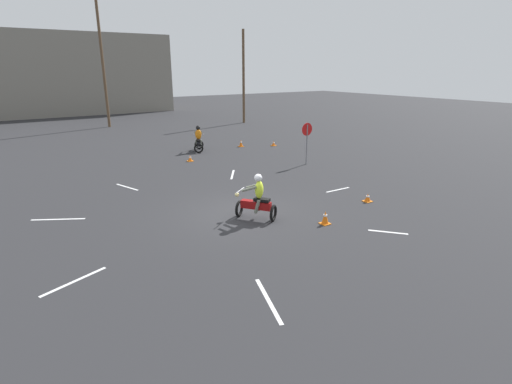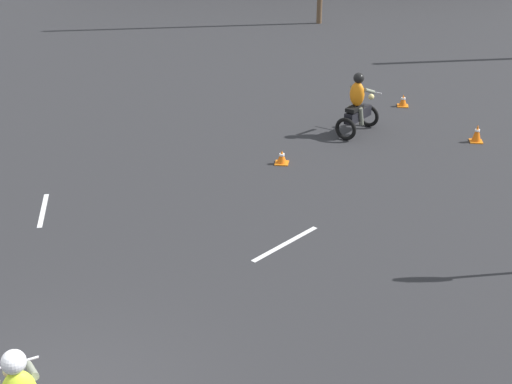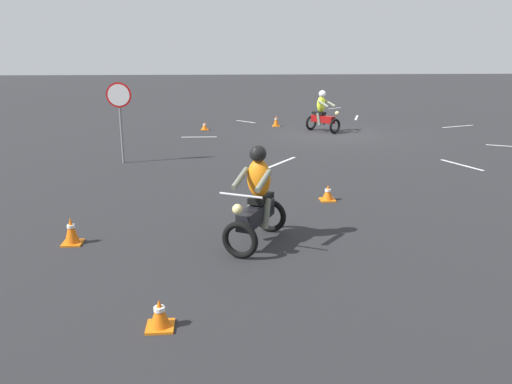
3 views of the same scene
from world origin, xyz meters
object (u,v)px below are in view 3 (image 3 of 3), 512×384
at_px(motorcycle_rider_background, 257,202).
at_px(stop_sign, 120,106).
at_px(traffic_cone_near_right, 276,121).
at_px(motorcycle_rider_foreground, 322,114).
at_px(traffic_cone_near_left, 71,231).
at_px(traffic_cone_mid_left, 205,126).
at_px(traffic_cone_mid_center, 328,193).
at_px(traffic_cone_far_center, 160,314).

bearing_deg(motorcycle_rider_background, stop_sign, -36.43).
xyz_separation_m(motorcycle_rider_background, traffic_cone_near_right, (-1.99, -13.90, -0.50)).
xyz_separation_m(motorcycle_rider_foreground, traffic_cone_near_left, (6.74, 11.96, -0.50)).
bearing_deg(stop_sign, motorcycle_rider_foreground, -141.88).
xyz_separation_m(stop_sign, traffic_cone_near_left, (-0.27, 6.46, -1.41)).
distance_m(traffic_cone_near_left, traffic_cone_near_right, 14.59).
xyz_separation_m(stop_sign, traffic_cone_near_right, (-5.33, -7.22, -1.40)).
xyz_separation_m(traffic_cone_near_right, traffic_cone_mid_left, (3.10, 0.83, -0.07)).
bearing_deg(traffic_cone_near_right, traffic_cone_near_left, 69.70).
bearing_deg(motorcycle_rider_background, traffic_cone_mid_center, -98.91).
xyz_separation_m(stop_sign, traffic_cone_mid_center, (-5.08, 4.28, -1.47)).
bearing_deg(traffic_cone_near_right, traffic_cone_mid_center, 88.72).
bearing_deg(traffic_cone_far_center, motorcycle_rider_background, -117.39).
height_order(traffic_cone_near_right, traffic_cone_mid_center, traffic_cone_near_right).
height_order(traffic_cone_near_left, traffic_cone_near_right, traffic_cone_near_right).
relative_size(traffic_cone_mid_center, traffic_cone_mid_left, 1.03).
height_order(motorcycle_rider_background, traffic_cone_far_center, motorcycle_rider_background).
xyz_separation_m(traffic_cone_near_right, traffic_cone_far_center, (3.33, 16.48, -0.06)).
relative_size(stop_sign, traffic_cone_near_right, 4.83).
height_order(motorcycle_rider_foreground, stop_sign, stop_sign).
xyz_separation_m(motorcycle_rider_background, traffic_cone_mid_center, (-1.73, -2.40, -0.56)).
height_order(traffic_cone_near_right, traffic_cone_far_center, traffic_cone_near_right).
distance_m(motorcycle_rider_foreground, traffic_cone_mid_left, 4.89).
relative_size(traffic_cone_near_left, traffic_cone_near_right, 0.98).
bearing_deg(motorcycle_rider_background, traffic_cone_far_center, 89.61).
distance_m(stop_sign, traffic_cone_near_right, 9.08).
xyz_separation_m(stop_sign, traffic_cone_far_center, (-2.01, 9.26, -1.46)).
relative_size(motorcycle_rider_foreground, stop_sign, 0.72).
bearing_deg(motorcycle_rider_foreground, traffic_cone_mid_center, 43.20).
bearing_deg(traffic_cone_mid_center, traffic_cone_near_left, 24.39).
distance_m(traffic_cone_near_right, traffic_cone_mid_center, 11.51).
distance_m(motorcycle_rider_background, traffic_cone_mid_left, 13.13).
height_order(stop_sign, traffic_cone_mid_center, stop_sign).
relative_size(motorcycle_rider_background, traffic_cone_mid_center, 4.90).
bearing_deg(stop_sign, traffic_cone_near_left, 92.41).
bearing_deg(motorcycle_rider_foreground, stop_sign, 2.51).
distance_m(motorcycle_rider_foreground, traffic_cone_near_right, 2.45).
height_order(motorcycle_rider_background, traffic_cone_near_left, motorcycle_rider_background).
distance_m(stop_sign, traffic_cone_far_center, 9.58).
bearing_deg(traffic_cone_mid_center, motorcycle_rider_foreground, -101.19).
height_order(traffic_cone_near_right, traffic_cone_mid_left, traffic_cone_near_right).
bearing_deg(motorcycle_rider_background, motorcycle_rider_foreground, -79.77).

